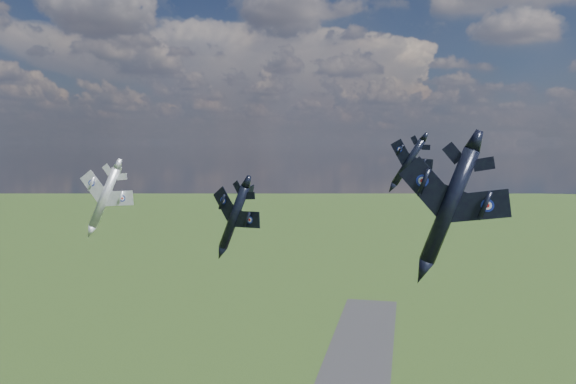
% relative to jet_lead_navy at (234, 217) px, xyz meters
% --- Properties ---
extents(jet_lead_navy, '(13.75, 15.46, 6.33)m').
position_rel_jet_lead_navy_xyz_m(jet_lead_navy, '(0.00, 0.00, 0.00)').
color(jet_lead_navy, black).
extents(jet_right_navy, '(13.46, 16.75, 6.68)m').
position_rel_jet_lead_navy_xyz_m(jet_right_navy, '(26.01, -17.01, 3.97)').
color(jet_right_navy, black).
extents(jet_high_navy, '(12.25, 14.96, 7.28)m').
position_rel_jet_lead_navy_xyz_m(jet_high_navy, '(22.28, 35.45, 6.22)').
color(jet_high_navy, black).
extents(jet_left_silver, '(11.47, 14.99, 7.03)m').
position_rel_jet_lead_navy_xyz_m(jet_left_silver, '(-25.84, 12.21, 0.92)').
color(jet_left_silver, '#B2B5BE').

